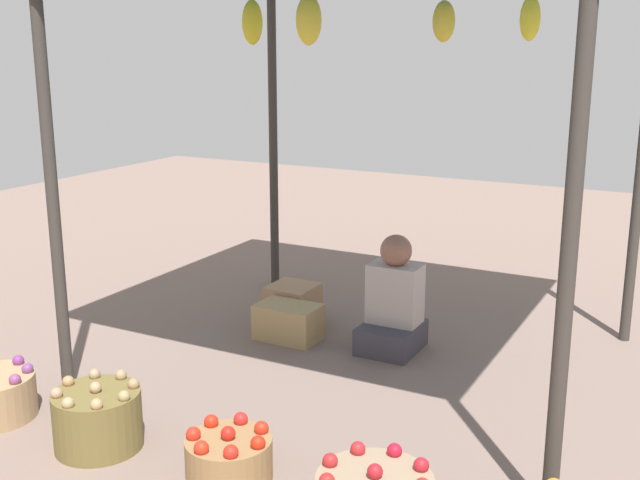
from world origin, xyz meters
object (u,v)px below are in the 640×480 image
basket_potatoes (98,418)px  basket_red_tomatoes (229,457)px  wooden_crate_near_vendor (293,303)px  vendor_person (394,306)px  wooden_crate_stacked_rear (288,322)px

basket_potatoes → basket_red_tomatoes: basket_potatoes is taller
wooden_crate_near_vendor → basket_red_tomatoes: bearing=-68.0°
vendor_person → wooden_crate_near_vendor: vendor_person is taller
vendor_person → basket_red_tomatoes: bearing=-91.5°
vendor_person → basket_red_tomatoes: (-0.05, -1.86, -0.19)m
basket_red_tomatoes → wooden_crate_near_vendor: bearing=112.0°
basket_potatoes → wooden_crate_stacked_rear: (0.09, 1.75, -0.03)m
vendor_person → basket_red_tomatoes: vendor_person is taller
basket_potatoes → wooden_crate_stacked_rear: 1.75m
vendor_person → basket_red_tomatoes: size_ratio=1.90×
basket_potatoes → basket_red_tomatoes: 0.76m
basket_red_tomatoes → wooden_crate_stacked_rear: size_ratio=0.95×
basket_red_tomatoes → wooden_crate_stacked_rear: bearing=111.3°
wooden_crate_stacked_rear → wooden_crate_near_vendor: bearing=115.1°
wooden_crate_stacked_rear → basket_red_tomatoes: bearing=-68.7°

